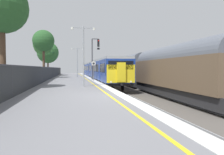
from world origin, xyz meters
TOP-DOWN VIEW (x-y plane):
  - ground at (2.64, 0.00)m, footprint 17.40×110.00m
  - commuter_train_at_platform at (2.10, 26.88)m, footprint 2.83×39.47m
  - freight_train_adjacent_track at (6.10, 27.60)m, footprint 2.60×60.69m
  - signal_gantry at (0.60, 17.03)m, footprint 1.10×0.24m
  - speed_limit_sign at (0.25, 14.20)m, footprint 0.59×0.08m
  - platform_lamp_mid at (-1.42, 6.23)m, footprint 2.00×0.20m
  - platform_lamp_far at (-1.42, 24.97)m, footprint 2.00×0.20m
  - platform_back_fence at (-5.45, -0.00)m, footprint 0.07×99.00m
  - background_tree_left at (-7.33, 4.85)m, footprint 3.72×3.72m
  - background_tree_centre at (-7.49, 37.75)m, footprint 4.77×4.77m
  - background_tree_right at (-6.76, 23.04)m, footprint 3.34×3.38m
  - background_tree_back at (-7.75, 30.49)m, footprint 3.80×3.80m

SIDE VIEW (x-z plane):
  - ground at x=2.64m, z-range -1.21..0.00m
  - platform_back_fence at x=-5.45m, z-range 0.04..1.75m
  - commuter_train_at_platform at x=2.10m, z-range -0.64..3.17m
  - freight_train_adjacent_track at x=6.10m, z-range -0.80..3.61m
  - speed_limit_sign at x=0.25m, z-range 0.34..2.77m
  - platform_lamp_far at x=-1.42m, z-range 0.49..5.48m
  - platform_lamp_mid at x=-1.42m, z-range 0.49..5.50m
  - signal_gantry at x=0.60m, z-range 0.67..6.22m
  - background_tree_centre at x=-7.49m, z-range 1.20..8.66m
  - background_tree_right at x=-6.76m, z-range 1.93..9.43m
  - background_tree_left at x=-7.33m, z-range 1.87..9.64m
  - background_tree_back at x=-7.75m, z-range 1.94..9.96m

